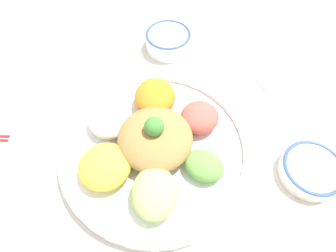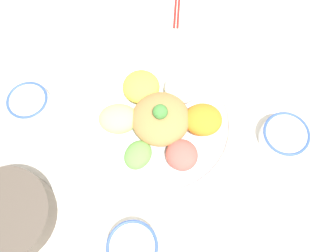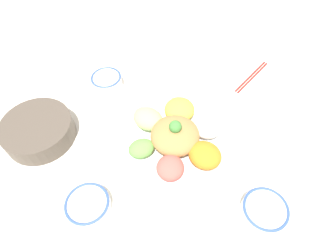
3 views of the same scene
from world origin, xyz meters
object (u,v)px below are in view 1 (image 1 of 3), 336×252
Objects in this scene: salad_platter at (153,144)px; rice_bowl_blue at (168,40)px; sauce_bowl_red at (311,170)px; serving_spoon_main at (274,95)px.

salad_platter is 3.31× the size of rice_bowl_blue.
rice_bowl_blue is (-0.41, -0.20, 0.01)m from sauce_bowl_red.
salad_platter reaches higher than serving_spoon_main.
salad_platter is 2.93× the size of serving_spoon_main.
salad_platter reaches higher than rice_bowl_blue.
serving_spoon_main is at bearing 176.93° from sauce_bowl_red.
salad_platter is 0.31m from sauce_bowl_red.
sauce_bowl_red is 0.88× the size of serving_spoon_main.
sauce_bowl_red is 0.20m from serving_spoon_main.
salad_platter is at bearing -16.08° from rice_bowl_blue.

